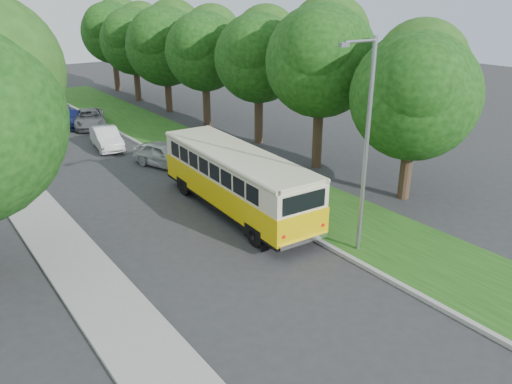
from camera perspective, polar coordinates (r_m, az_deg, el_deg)
ground at (r=18.95m, az=-3.13°, el=-7.57°), size 120.00×120.00×0.00m
curb at (r=24.48m, az=-2.52°, el=-0.34°), size 0.20×70.00×0.15m
grass_verge at (r=25.77m, az=1.82°, el=0.80°), size 4.50×70.00×0.13m
sidewalk at (r=21.44m, az=-21.58°, el=-5.34°), size 2.20×70.00×0.12m
treeline at (r=34.28m, az=-16.01°, el=15.34°), size 24.27×41.91×9.46m
lamppost_near at (r=18.08m, az=12.34°, el=5.51°), size 1.71×0.16×8.00m
warning_sign at (r=27.33m, az=-25.47°, el=3.54°), size 0.56×0.10×2.50m
vintage_bus at (r=22.24m, az=-2.24°, el=1.17°), size 3.08×9.96×2.92m
car_silver at (r=29.05m, az=-10.33°, el=4.22°), size 2.93×4.42×1.40m
car_white at (r=33.40m, az=-16.71°, el=5.90°), size 2.02×4.25×1.35m
car_blue at (r=40.27m, az=-20.41°, el=7.98°), size 2.15×4.43×1.24m
car_grey at (r=39.34m, az=-18.49°, el=7.97°), size 3.49×5.13×1.30m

